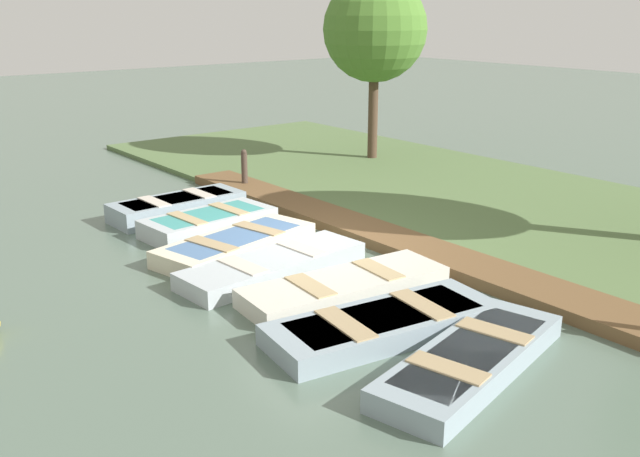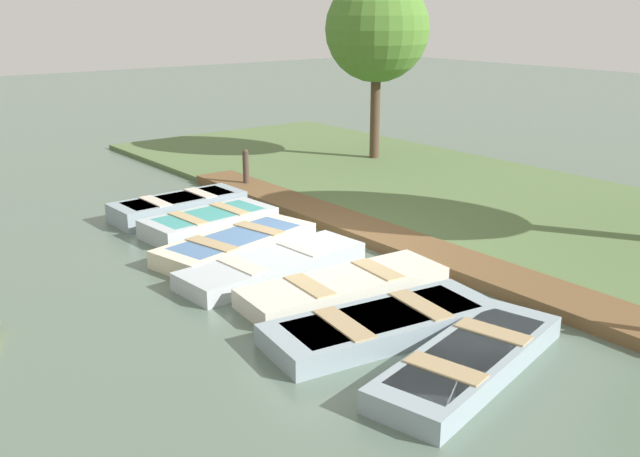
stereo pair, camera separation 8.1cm
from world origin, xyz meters
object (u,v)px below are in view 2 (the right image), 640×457
(rowboat_0, at_px, (179,206))
(rowboat_6, at_px, (470,360))
(rowboat_4, at_px, (344,286))
(rowboat_3, at_px, (273,265))
(rowboat_2, at_px, (237,244))
(rowboat_1, at_px, (210,222))
(park_tree_far_left, at_px, (377,30))
(rowboat_5, at_px, (383,324))
(mooring_post_near, at_px, (246,170))

(rowboat_0, xyz_separation_m, rowboat_6, (0.39, 8.50, -0.06))
(rowboat_0, height_order, rowboat_4, rowboat_0)
(rowboat_3, bearing_deg, rowboat_0, -99.52)
(rowboat_0, xyz_separation_m, rowboat_2, (0.31, 2.87, -0.05))
(rowboat_3, bearing_deg, rowboat_1, -101.34)
(park_tree_far_left, bearing_deg, rowboat_1, 22.52)
(rowboat_4, xyz_separation_m, rowboat_5, (0.47, 1.39, -0.00))
(rowboat_4, height_order, mooring_post_near, mooring_post_near)
(rowboat_2, distance_m, rowboat_6, 5.63)
(rowboat_5, xyz_separation_m, park_tree_far_left, (-7.68, -8.63, 3.57))
(rowboat_5, xyz_separation_m, mooring_post_near, (-2.87, -8.02, 0.36))
(rowboat_2, distance_m, rowboat_3, 1.31)
(rowboat_2, bearing_deg, rowboat_3, 74.24)
(rowboat_0, bearing_deg, rowboat_3, 82.94)
(rowboat_6, bearing_deg, rowboat_4, -110.08)
(rowboat_3, bearing_deg, rowboat_6, 85.72)
(rowboat_3, height_order, mooring_post_near, mooring_post_near)
(rowboat_2, distance_m, park_tree_far_left, 9.38)
(rowboat_2, xyz_separation_m, rowboat_4, (-0.25, 2.80, -0.01))
(rowboat_2, bearing_deg, rowboat_5, 74.76)
(park_tree_far_left, bearing_deg, rowboat_0, 12.36)
(rowboat_0, height_order, rowboat_1, rowboat_0)
(mooring_post_near, distance_m, park_tree_far_left, 5.81)
(rowboat_0, relative_size, rowboat_6, 0.84)
(rowboat_2, xyz_separation_m, mooring_post_near, (-2.65, -3.83, 0.35))
(rowboat_0, relative_size, rowboat_1, 1.07)
(rowboat_3, height_order, rowboat_6, rowboat_3)
(rowboat_3, relative_size, rowboat_4, 0.99)
(rowboat_5, relative_size, rowboat_6, 1.01)
(rowboat_0, xyz_separation_m, rowboat_3, (0.39, 4.18, -0.06))
(rowboat_1, distance_m, rowboat_2, 1.48)
(rowboat_4, bearing_deg, rowboat_3, -71.69)
(rowboat_1, bearing_deg, rowboat_0, -96.19)
(rowboat_1, height_order, mooring_post_near, mooring_post_near)
(park_tree_far_left, bearing_deg, rowboat_4, 45.12)
(rowboat_0, bearing_deg, park_tree_far_left, -169.38)
(rowboat_1, height_order, rowboat_4, rowboat_1)
(rowboat_0, bearing_deg, rowboat_1, 86.53)
(rowboat_0, distance_m, rowboat_6, 8.51)
(rowboat_2, relative_size, rowboat_6, 0.96)
(mooring_post_near, bearing_deg, rowboat_0, 22.22)
(rowboat_1, relative_size, park_tree_far_left, 0.52)
(rowboat_0, relative_size, rowboat_2, 0.88)
(rowboat_2, height_order, park_tree_far_left, park_tree_far_left)
(rowboat_0, xyz_separation_m, rowboat_4, (0.06, 5.67, -0.06))
(rowboat_0, xyz_separation_m, mooring_post_near, (-2.34, -0.96, 0.31))
(rowboat_2, relative_size, rowboat_3, 0.96)
(rowboat_5, bearing_deg, rowboat_2, -84.54)
(rowboat_6, xyz_separation_m, park_tree_far_left, (-7.54, -10.07, 3.57))
(rowboat_2, bearing_deg, mooring_post_near, -136.97)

